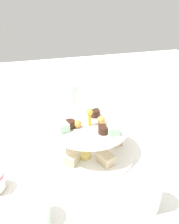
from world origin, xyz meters
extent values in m
plane|color=white|center=(0.00, 0.00, 0.00)|extent=(2.40, 2.40, 0.00)
cylinder|color=white|center=(0.00, 0.00, 0.01)|extent=(0.28, 0.28, 0.01)
cylinder|color=white|center=(0.00, 0.00, 0.09)|extent=(0.23, 0.23, 0.01)
cylinder|color=gold|center=(0.00, 0.00, 0.07)|extent=(0.01, 0.01, 0.14)
sphere|color=gold|center=(0.00, 0.00, 0.14)|extent=(0.02, 0.02, 0.02)
cube|color=#CCB78E|center=(0.00, 0.08, 0.03)|extent=(0.03, 0.05, 0.03)
cube|color=#CCB78E|center=(-0.08, 0.03, 0.03)|extent=(0.06, 0.05, 0.03)
cube|color=#CCB78E|center=(-0.05, -0.07, 0.03)|extent=(0.06, 0.06, 0.03)
cube|color=#CCB78E|center=(0.05, -0.07, 0.03)|extent=(0.06, 0.06, 0.03)
cube|color=#CCB78E|center=(0.08, 0.02, 0.03)|extent=(0.06, 0.05, 0.03)
cylinder|color=#E5C660|center=(0.04, -0.03, 0.02)|extent=(0.04, 0.04, 0.01)
cylinder|color=#381E14|center=(0.05, 0.02, 0.11)|extent=(0.03, 0.03, 0.02)
cylinder|color=#381E14|center=(-0.05, 0.03, 0.11)|extent=(0.03, 0.03, 0.02)
cylinder|color=#381E14|center=(-0.01, -0.06, 0.11)|extent=(0.03, 0.03, 0.02)
cube|color=#B2E5BC|center=(0.07, 0.05, 0.11)|extent=(0.03, 0.03, 0.02)
cube|color=#B2E5BC|center=(-0.07, 0.03, 0.11)|extent=(0.04, 0.04, 0.02)
cube|color=#B2E5BC|center=(0.01, -0.08, 0.11)|extent=(0.04, 0.04, 0.02)
sphere|color=gold|center=(0.00, 0.04, 0.11)|extent=(0.02, 0.02, 0.02)
sphere|color=gold|center=(0.00, -0.04, 0.11)|extent=(0.02, 0.02, 0.02)
cylinder|color=silver|center=(-0.28, 0.01, 0.06)|extent=(0.07, 0.07, 0.13)
cylinder|color=silver|center=(0.20, -0.19, 0.03)|extent=(0.06, 0.06, 0.07)
cube|color=silver|center=(-0.04, 0.32, 0.00)|extent=(0.17, 0.04, 0.00)
cylinder|color=silver|center=(0.24, 0.06, 0.05)|extent=(0.06, 0.06, 0.10)
camera|label=1|loc=(0.56, -0.18, 0.44)|focal=36.78mm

